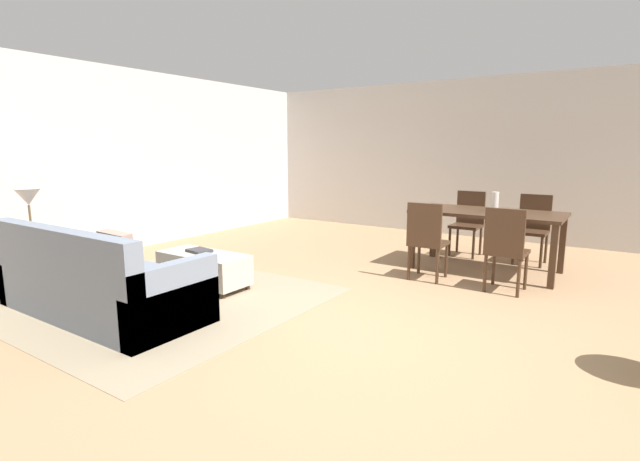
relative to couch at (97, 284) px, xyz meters
name	(u,v)px	position (x,y,z in m)	size (l,w,h in m)	color
ground_plane	(347,332)	(2.14, 0.93, -0.29)	(10.80, 10.80, 0.00)	#9E7A56
wall_back	(500,159)	(2.14, 5.93, 1.06)	(9.00, 0.12, 2.70)	beige
wall_left	(92,161)	(-2.36, 1.43, 1.06)	(0.12, 11.00, 2.70)	beige
area_rug	(159,298)	(0.07, 0.61, -0.29)	(3.00, 2.80, 0.01)	gray
couch	(97,284)	(0.00, 0.00, 0.00)	(2.14, 0.90, 0.86)	slate
ottoman_table	(204,267)	(0.15, 1.16, -0.07)	(1.06, 0.47, 0.38)	#B7AD9E
side_table	(33,247)	(-1.37, 0.10, 0.17)	(0.40, 0.40, 0.58)	brown
table_lamp	(28,199)	(-1.37, 0.10, 0.70)	(0.26, 0.26, 0.53)	brown
dining_table	(487,218)	(2.57, 3.63, 0.38)	(1.77, 0.90, 0.76)	#422B1C
dining_chair_near_left	(426,237)	(2.11, 2.78, 0.23)	(0.42, 0.42, 0.92)	#422B1C
dining_chair_near_right	(506,245)	(2.98, 2.80, 0.23)	(0.41, 0.41, 0.92)	#422B1C
dining_chair_far_left	(468,219)	(2.11, 4.41, 0.23)	(0.41, 0.41, 0.92)	#422B1C
dining_chair_far_right	(533,225)	(2.98, 4.41, 0.23)	(0.41, 0.41, 0.92)	#422B1C
vase_centerpiece	(495,202)	(2.66, 3.60, 0.59)	(0.08, 0.08, 0.25)	silver
book_on_ottoman	(199,251)	(0.06, 1.18, 0.11)	(0.26, 0.20, 0.03)	#333338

